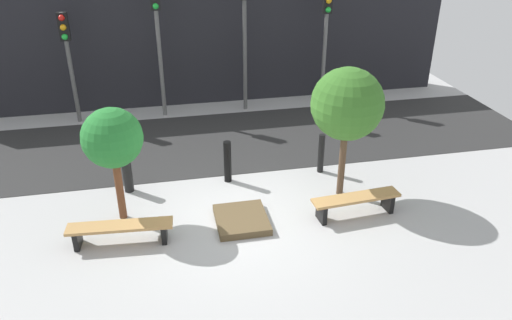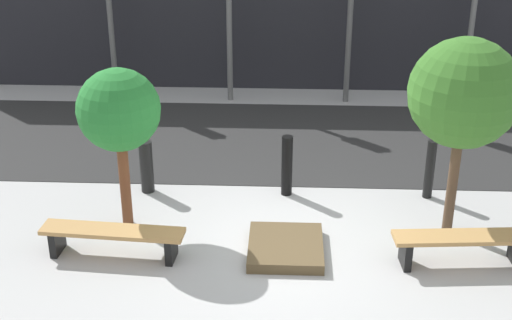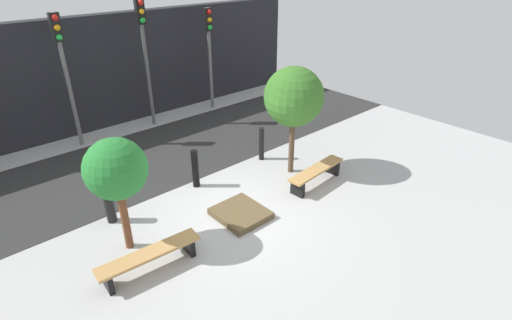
% 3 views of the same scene
% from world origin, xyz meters
% --- Properties ---
extents(ground_plane, '(18.00, 18.00, 0.00)m').
position_xyz_m(ground_plane, '(0.00, 0.00, 0.00)').
color(ground_plane, '#ACACAC').
extents(road_strip, '(18.00, 3.98, 0.01)m').
position_xyz_m(road_strip, '(0.00, 3.96, 0.01)').
color(road_strip, '#2B2B2B').
rests_on(road_strip, ground).
extents(building_facade, '(16.20, 0.50, 3.67)m').
position_xyz_m(building_facade, '(0.00, 7.29, 1.84)').
color(building_facade, black).
rests_on(building_facade, ground).
extents(bench_left, '(2.02, 0.54, 0.42)m').
position_xyz_m(bench_left, '(-2.39, -0.27, 0.31)').
color(bench_left, black).
rests_on(bench_left, ground).
extents(bench_right, '(1.91, 0.53, 0.46)m').
position_xyz_m(bench_right, '(2.39, -0.27, 0.33)').
color(bench_right, black).
rests_on(bench_right, ground).
extents(planter_bed, '(1.05, 1.16, 0.15)m').
position_xyz_m(planter_bed, '(0.00, -0.07, 0.08)').
color(planter_bed, brown).
rests_on(planter_bed, ground).
extents(tree_behind_left_bench, '(1.20, 1.20, 2.43)m').
position_xyz_m(tree_behind_left_bench, '(-2.39, 0.64, 1.81)').
color(tree_behind_left_bench, brown).
rests_on(tree_behind_left_bench, ground).
extents(tree_behind_right_bench, '(1.54, 1.54, 2.93)m').
position_xyz_m(tree_behind_right_bench, '(2.39, 0.64, 2.15)').
color(tree_behind_right_bench, brown).
rests_on(tree_behind_right_bench, ground).
extents(bollard_far_left, '(0.22, 0.22, 0.88)m').
position_xyz_m(bollard_far_left, '(-2.29, 1.72, 0.44)').
color(bollard_far_left, black).
rests_on(bollard_far_left, ground).
extents(bollard_left, '(0.18, 0.18, 1.02)m').
position_xyz_m(bollard_left, '(0.00, 1.72, 0.51)').
color(bollard_left, black).
rests_on(bollard_left, ground).
extents(bollard_center, '(0.15, 0.15, 0.99)m').
position_xyz_m(bollard_center, '(2.29, 1.72, 0.49)').
color(bollard_center, black).
rests_on(bollard_center, ground).
extents(traffic_light_west, '(0.28, 0.27, 3.22)m').
position_xyz_m(traffic_light_west, '(-3.83, 6.23, 2.24)').
color(traffic_light_west, '#565656').
rests_on(traffic_light_west, ground).
extents(traffic_light_mid_west, '(0.28, 0.27, 3.96)m').
position_xyz_m(traffic_light_mid_west, '(-1.28, 6.23, 2.72)').
color(traffic_light_mid_west, '#606060').
rests_on(traffic_light_mid_west, ground).
extents(traffic_light_mid_east, '(0.28, 0.27, 4.16)m').
position_xyz_m(traffic_light_mid_east, '(1.28, 6.23, 2.85)').
color(traffic_light_mid_east, '#535353').
rests_on(traffic_light_mid_east, ground).
extents(traffic_light_east, '(0.28, 0.27, 3.67)m').
position_xyz_m(traffic_light_east, '(3.83, 6.23, 2.54)').
color(traffic_light_east, '#616161').
rests_on(traffic_light_east, ground).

